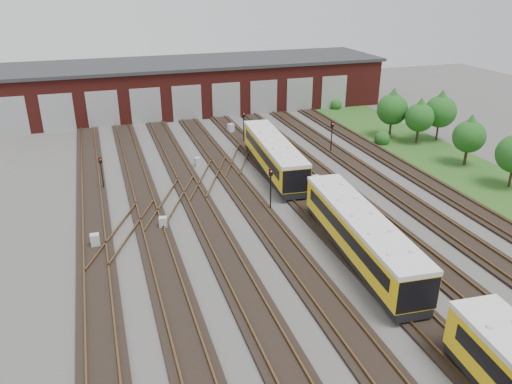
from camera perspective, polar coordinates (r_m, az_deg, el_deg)
name	(u,v)px	position (r m, az deg, el deg)	size (l,w,h in m)	color
ground	(316,248)	(33.71, 6.85, -6.36)	(120.00, 120.00, 0.00)	#403D3B
track_network	(310,243)	(34.06, 6.19, -5.79)	(30.40, 70.00, 0.33)	black
maintenance_shed	(193,85)	(68.85, -7.24, 12.06)	(51.00, 12.50, 6.35)	#591A16
grass_verge	(455,166)	(51.10, 21.77, 2.75)	(8.00, 55.00, 0.05)	#224918
metro_train	(361,235)	(32.03, 11.88, -4.80)	(3.55, 45.84, 2.83)	black
signal_mast_0	(101,169)	(43.66, -17.26, 2.51)	(0.27, 0.25, 2.84)	black
signal_mast_1	(271,184)	(37.75, 1.69, 0.91)	(0.28, 0.26, 3.42)	black
signal_mast_2	(244,123)	(53.73, -1.42, 7.88)	(0.30, 0.28, 3.43)	black
signal_mast_3	(332,133)	(51.27, 8.66, 6.70)	(0.29, 0.27, 3.22)	black
relay_cabinet_0	(95,241)	(34.97, -17.90, -5.34)	(0.59, 0.49, 0.98)	#B5B8BA
relay_cabinet_1	(197,162)	(47.74, -6.71, 3.44)	(0.51, 0.43, 0.85)	#B5B8BA
relay_cabinet_2	(163,223)	(36.29, -10.57, -3.50)	(0.55, 0.46, 0.91)	#B5B8BA
relay_cabinet_3	(231,129)	(57.64, -2.89, 7.25)	(0.68, 0.56, 1.13)	#B5B8BA
relay_cabinet_4	(316,181)	(43.12, 6.83, 1.27)	(0.58, 0.49, 0.97)	#B5B8BA
tree_0	(393,106)	(57.34, 15.36, 9.49)	(3.37, 3.37, 5.59)	#302315
tree_1	(420,114)	(56.04, 18.24, 8.45)	(3.03, 3.03, 5.03)	#302315
tree_2	(441,108)	(57.72, 20.37, 9.00)	(3.41, 3.41, 5.65)	#302315
tree_3	(470,133)	(50.88, 23.24, 6.24)	(3.02, 3.02, 5.01)	#302315
bush_1	(382,136)	(55.47, 14.25, 6.19)	(1.67, 1.67, 1.67)	#184C15
bush_2	(336,104)	(69.38, 9.16, 9.95)	(1.48, 1.48, 1.48)	#184C15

